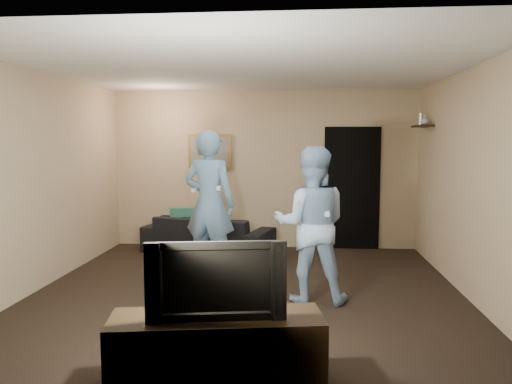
# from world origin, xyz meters

# --- Properties ---
(ground) EXTENTS (5.00, 5.00, 0.00)m
(ground) POSITION_xyz_m (0.00, 0.00, 0.00)
(ground) COLOR black
(ground) RESTS_ON ground
(ceiling) EXTENTS (5.00, 5.00, 0.04)m
(ceiling) POSITION_xyz_m (0.00, 0.00, 2.60)
(ceiling) COLOR silver
(ceiling) RESTS_ON wall_back
(wall_back) EXTENTS (5.00, 0.04, 2.60)m
(wall_back) POSITION_xyz_m (0.00, 2.50, 1.30)
(wall_back) COLOR tan
(wall_back) RESTS_ON ground
(wall_front) EXTENTS (5.00, 0.04, 2.60)m
(wall_front) POSITION_xyz_m (0.00, -2.50, 1.30)
(wall_front) COLOR tan
(wall_front) RESTS_ON ground
(wall_left) EXTENTS (0.04, 5.00, 2.60)m
(wall_left) POSITION_xyz_m (-2.50, 0.00, 1.30)
(wall_left) COLOR tan
(wall_left) RESTS_ON ground
(wall_right) EXTENTS (0.04, 5.00, 2.60)m
(wall_right) POSITION_xyz_m (2.50, 0.00, 1.30)
(wall_right) COLOR tan
(wall_right) RESTS_ON ground
(sofa) EXTENTS (2.17, 1.29, 0.59)m
(sofa) POSITION_xyz_m (-0.84, 1.95, 0.30)
(sofa) COLOR black
(sofa) RESTS_ON ground
(throw_pillow) EXTENTS (0.50, 0.27, 0.48)m
(throw_pillow) POSITION_xyz_m (-1.21, 1.95, 0.48)
(throw_pillow) COLOR #1B5346
(throw_pillow) RESTS_ON sofa
(painting_frame) EXTENTS (0.72, 0.05, 0.57)m
(painting_frame) POSITION_xyz_m (-0.90, 2.48, 1.60)
(painting_frame) COLOR olive
(painting_frame) RESTS_ON wall_back
(painting_canvas) EXTENTS (0.62, 0.01, 0.47)m
(painting_canvas) POSITION_xyz_m (-0.90, 2.45, 1.60)
(painting_canvas) COLOR slate
(painting_canvas) RESTS_ON painting_frame
(doorway) EXTENTS (0.90, 0.06, 2.00)m
(doorway) POSITION_xyz_m (1.45, 2.47, 1.00)
(doorway) COLOR black
(doorway) RESTS_ON ground
(light_switch) EXTENTS (0.08, 0.02, 0.12)m
(light_switch) POSITION_xyz_m (0.85, 2.48, 1.30)
(light_switch) COLOR silver
(light_switch) RESTS_ON wall_back
(wall_shelf) EXTENTS (0.20, 0.60, 0.03)m
(wall_shelf) POSITION_xyz_m (2.39, 1.80, 1.99)
(wall_shelf) COLOR black
(wall_shelf) RESTS_ON wall_right
(shelf_vase) EXTENTS (0.14, 0.14, 0.14)m
(shelf_vase) POSITION_xyz_m (2.39, 1.67, 2.07)
(shelf_vase) COLOR #A9A8AD
(shelf_vase) RESTS_ON wall_shelf
(shelf_figurine) EXTENTS (0.06, 0.06, 0.18)m
(shelf_figurine) POSITION_xyz_m (2.39, 1.92, 2.09)
(shelf_figurine) COLOR silver
(shelf_figurine) RESTS_ON wall_shelf
(tv_console) EXTENTS (1.59, 0.74, 0.55)m
(tv_console) POSITION_xyz_m (0.02, -2.33, 0.25)
(tv_console) COLOR black
(tv_console) RESTS_ON ground
(television) EXTENTS (0.99, 0.29, 0.57)m
(television) POSITION_xyz_m (0.02, -2.33, 0.81)
(television) COLOR black
(television) RESTS_ON tv_console
(wii_player_left) EXTENTS (0.79, 0.62, 1.92)m
(wii_player_left) POSITION_xyz_m (-0.58, 0.65, 0.96)
(wii_player_left) COLOR #6891B4
(wii_player_left) RESTS_ON ground
(wii_player_right) EXTENTS (0.85, 0.67, 1.72)m
(wii_player_right) POSITION_xyz_m (0.73, -0.32, 0.86)
(wii_player_right) COLOR #9CBEE3
(wii_player_right) RESTS_ON ground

